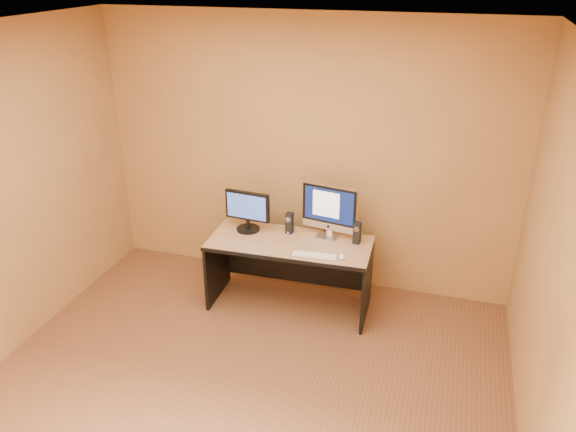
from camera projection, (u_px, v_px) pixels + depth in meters
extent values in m
plane|color=brown|center=(231.00, 408.00, 4.11)|extent=(4.00, 4.00, 0.00)
plane|color=white|center=(210.00, 40.00, 3.02)|extent=(4.00, 4.00, 0.00)
cube|color=silver|center=(314.00, 256.00, 4.80)|extent=(0.40, 0.14, 0.02)
ellipsoid|color=white|center=(342.00, 256.00, 4.77)|extent=(0.07, 0.10, 0.03)
cylinder|color=black|center=(325.00, 232.00, 5.21)|extent=(0.07, 0.19, 0.01)
cylinder|color=black|center=(323.00, 232.00, 5.23)|extent=(0.09, 0.15, 0.01)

